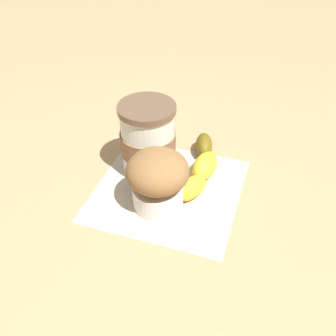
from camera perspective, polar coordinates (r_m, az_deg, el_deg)
The scene contains 5 objects.
ground_plane at distance 0.64m, azimuth -0.00°, elevation -3.22°, with size 3.00×3.00×0.00m, color tan.
paper_napkin at distance 0.64m, azimuth -0.00°, elevation -3.17°, with size 0.23×0.23×0.00m, color beige.
coffee_cup at distance 0.65m, azimuth -2.94°, elevation 4.15°, with size 0.09×0.09×0.12m.
muffin at distance 0.59m, azimuth -1.79°, elevation -1.41°, with size 0.09×0.09×0.10m.
banana at distance 0.66m, azimuth 4.82°, elevation 0.39°, with size 0.07×0.18×0.04m.
Camera 1 is at (0.20, -0.43, 0.43)m, focal length 42.00 mm.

